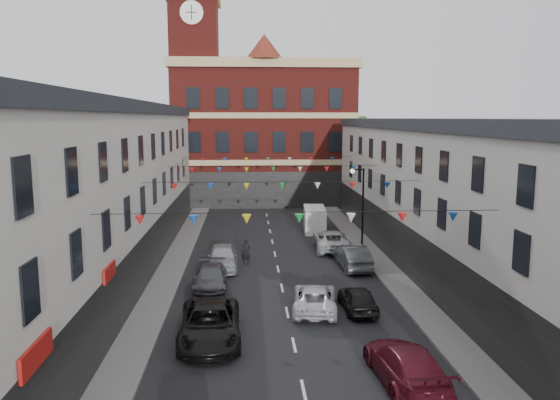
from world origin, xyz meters
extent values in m
plane|color=black|center=(0.00, 0.00, 0.00)|extent=(160.00, 160.00, 0.00)
cube|color=#605E5B|center=(-6.90, 2.00, 0.07)|extent=(1.80, 64.00, 0.15)
cube|color=#605E5B|center=(6.90, 2.00, 0.07)|extent=(1.80, 64.00, 0.15)
cube|color=beige|center=(-11.80, 1.00, 5.00)|extent=(8.00, 56.00, 10.00)
cube|color=black|center=(-11.80, 1.00, 10.35)|extent=(8.40, 56.00, 0.70)
cube|color=black|center=(-7.75, 1.00, 1.60)|extent=(0.12, 56.00, 3.20)
cube|color=#B6B3AB|center=(11.80, 1.00, 4.50)|extent=(8.00, 56.00, 9.00)
cube|color=black|center=(11.80, 1.00, 9.35)|extent=(8.40, 56.00, 0.70)
cube|color=black|center=(7.75, 1.00, 1.60)|extent=(0.12, 56.00, 3.20)
cube|color=maroon|center=(0.00, 38.00, 7.50)|extent=(20.00, 12.00, 15.00)
cube|color=tan|center=(0.00, 38.00, 15.50)|extent=(20.60, 12.60, 1.00)
cone|color=maroon|center=(0.00, 33.00, 17.20)|extent=(4.00, 4.00, 2.60)
cube|color=maroon|center=(-7.50, 35.00, 12.00)|extent=(5.00, 5.00, 24.00)
cylinder|color=white|center=(-7.50, 32.45, 20.50)|extent=(2.40, 0.12, 2.40)
cube|color=#355025|center=(-4.00, 62.00, 5.00)|extent=(40.00, 14.00, 10.00)
cylinder|color=black|center=(6.80, 14.00, 3.00)|extent=(0.14, 0.14, 6.00)
cylinder|color=black|center=(6.40, 14.00, 5.90)|extent=(0.90, 0.10, 0.10)
sphere|color=beige|center=(5.95, 14.00, 5.80)|extent=(0.36, 0.36, 0.36)
imported|color=black|center=(-3.66, -3.38, 0.79)|extent=(2.84, 5.81, 1.59)
imported|color=#46474F|center=(-4.11, 4.03, 0.66)|extent=(1.91, 4.58, 1.32)
imported|color=#969A9E|center=(-3.60, 8.30, 0.80)|extent=(2.05, 4.74, 1.59)
imported|color=#56111F|center=(3.82, -7.74, 0.75)|extent=(2.47, 5.33, 1.51)
imported|color=black|center=(3.60, 0.01, 0.65)|extent=(1.64, 3.85, 1.30)
imported|color=#474A4F|center=(4.89, 7.91, 0.77)|extent=(1.79, 4.71, 1.53)
imported|color=silver|center=(4.26, 13.00, 0.74)|extent=(2.70, 5.43, 1.48)
imported|color=silver|center=(1.43, 0.24, 0.65)|extent=(2.72, 4.91, 1.30)
cube|color=white|center=(3.88, 19.96, 1.01)|extent=(2.08, 4.69, 2.03)
imported|color=black|center=(-2.07, 9.18, 0.88)|extent=(0.71, 0.53, 1.76)
camera|label=1|loc=(-1.98, -26.36, 9.76)|focal=35.00mm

